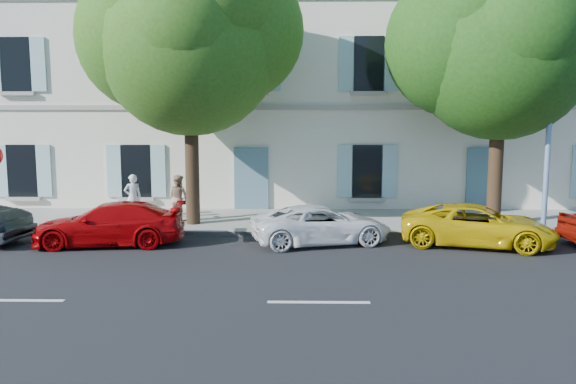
{
  "coord_description": "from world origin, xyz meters",
  "views": [
    {
      "loc": [
        -0.4,
        -14.56,
        3.52
      ],
      "look_at": [
        -0.71,
        2.0,
        1.4
      ],
      "focal_mm": 35.0,
      "sensor_mm": 36.0,
      "label": 1
    }
  ],
  "objects_px": {
    "tree_left": "(190,46)",
    "pedestrian_a": "(133,198)",
    "tree_right": "(501,52)",
    "street_lamp": "(554,78)",
    "car_white_coupe": "(321,225)",
    "car_yellow_supercar": "(478,225)",
    "pedestrian_b": "(178,198)",
    "car_red_coupe": "(109,224)"
  },
  "relations": [
    {
      "from": "tree_left",
      "to": "pedestrian_a",
      "type": "height_order",
      "value": "tree_left"
    },
    {
      "from": "tree_right",
      "to": "street_lamp",
      "type": "height_order",
      "value": "tree_right"
    },
    {
      "from": "tree_left",
      "to": "street_lamp",
      "type": "bearing_deg",
      "value": -5.97
    },
    {
      "from": "tree_left",
      "to": "pedestrian_a",
      "type": "distance_m",
      "value": 5.38
    },
    {
      "from": "tree_left",
      "to": "pedestrian_a",
      "type": "relative_size",
      "value": 5.63
    },
    {
      "from": "car_white_coupe",
      "to": "tree_right",
      "type": "height_order",
      "value": "tree_right"
    },
    {
      "from": "car_yellow_supercar",
      "to": "street_lamp",
      "type": "bearing_deg",
      "value": -46.46
    },
    {
      "from": "car_white_coupe",
      "to": "pedestrian_b",
      "type": "distance_m",
      "value": 5.46
    },
    {
      "from": "car_white_coupe",
      "to": "pedestrian_a",
      "type": "bearing_deg",
      "value": 51.52
    },
    {
      "from": "car_yellow_supercar",
      "to": "tree_right",
      "type": "distance_m",
      "value": 5.8
    },
    {
      "from": "pedestrian_a",
      "to": "tree_right",
      "type": "bearing_deg",
      "value": 150.33
    },
    {
      "from": "car_white_coupe",
      "to": "tree_left",
      "type": "xyz_separation_m",
      "value": [
        -4.12,
        2.26,
        5.31
      ]
    },
    {
      "from": "car_red_coupe",
      "to": "tree_left",
      "type": "height_order",
      "value": "tree_left"
    },
    {
      "from": "car_red_coupe",
      "to": "pedestrian_b",
      "type": "height_order",
      "value": "pedestrian_b"
    },
    {
      "from": "tree_right",
      "to": "pedestrian_a",
      "type": "height_order",
      "value": "tree_right"
    },
    {
      "from": "pedestrian_b",
      "to": "street_lamp",
      "type": "bearing_deg",
      "value": -154.97
    },
    {
      "from": "street_lamp",
      "to": "tree_left",
      "type": "bearing_deg",
      "value": 174.03
    },
    {
      "from": "car_white_coupe",
      "to": "pedestrian_a",
      "type": "distance_m",
      "value": 6.83
    },
    {
      "from": "pedestrian_a",
      "to": "street_lamp",
      "type": "bearing_deg",
      "value": 145.32
    },
    {
      "from": "car_red_coupe",
      "to": "tree_left",
      "type": "relative_size",
      "value": 0.47
    },
    {
      "from": "street_lamp",
      "to": "car_red_coupe",
      "type": "bearing_deg",
      "value": -173.69
    },
    {
      "from": "tree_right",
      "to": "pedestrian_b",
      "type": "distance_m",
      "value": 11.43
    },
    {
      "from": "street_lamp",
      "to": "tree_right",
      "type": "bearing_deg",
      "value": 134.64
    },
    {
      "from": "tree_left",
      "to": "car_red_coupe",
      "type": "bearing_deg",
      "value": -126.33
    },
    {
      "from": "car_red_coupe",
      "to": "pedestrian_b",
      "type": "bearing_deg",
      "value": 151.34
    },
    {
      "from": "street_lamp",
      "to": "pedestrian_a",
      "type": "xyz_separation_m",
      "value": [
        -13.12,
        1.63,
        -3.82
      ]
    },
    {
      "from": "car_yellow_supercar",
      "to": "tree_left",
      "type": "distance_m",
      "value": 10.32
    },
    {
      "from": "car_red_coupe",
      "to": "tree_left",
      "type": "distance_m",
      "value": 6.15
    },
    {
      "from": "tree_left",
      "to": "street_lamp",
      "type": "height_order",
      "value": "tree_left"
    },
    {
      "from": "car_red_coupe",
      "to": "car_yellow_supercar",
      "type": "distance_m",
      "value": 10.41
    },
    {
      "from": "car_white_coupe",
      "to": "pedestrian_b",
      "type": "xyz_separation_m",
      "value": [
        -4.7,
        2.75,
        0.38
      ]
    },
    {
      "from": "street_lamp",
      "to": "pedestrian_a",
      "type": "height_order",
      "value": "street_lamp"
    },
    {
      "from": "tree_left",
      "to": "pedestrian_b",
      "type": "relative_size",
      "value": 5.68
    },
    {
      "from": "pedestrian_b",
      "to": "car_yellow_supercar",
      "type": "bearing_deg",
      "value": -164.92
    },
    {
      "from": "car_red_coupe",
      "to": "car_yellow_supercar",
      "type": "relative_size",
      "value": 0.99
    },
    {
      "from": "car_red_coupe",
      "to": "car_yellow_supercar",
      "type": "xyz_separation_m",
      "value": [
        10.41,
        0.11,
        -0.02
      ]
    },
    {
      "from": "car_red_coupe",
      "to": "car_white_coupe",
      "type": "height_order",
      "value": "car_red_coupe"
    },
    {
      "from": "car_red_coupe",
      "to": "pedestrian_b",
      "type": "xyz_separation_m",
      "value": [
        1.31,
        3.06,
        0.32
      ]
    },
    {
      "from": "tree_right",
      "to": "street_lamp",
      "type": "relative_size",
      "value": 1.05
    },
    {
      "from": "car_red_coupe",
      "to": "pedestrian_b",
      "type": "distance_m",
      "value": 3.35
    },
    {
      "from": "street_lamp",
      "to": "pedestrian_b",
      "type": "xyz_separation_m",
      "value": [
        -11.58,
        1.64,
        -3.83
      ]
    },
    {
      "from": "street_lamp",
      "to": "pedestrian_a",
      "type": "relative_size",
      "value": 5.16
    }
  ]
}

